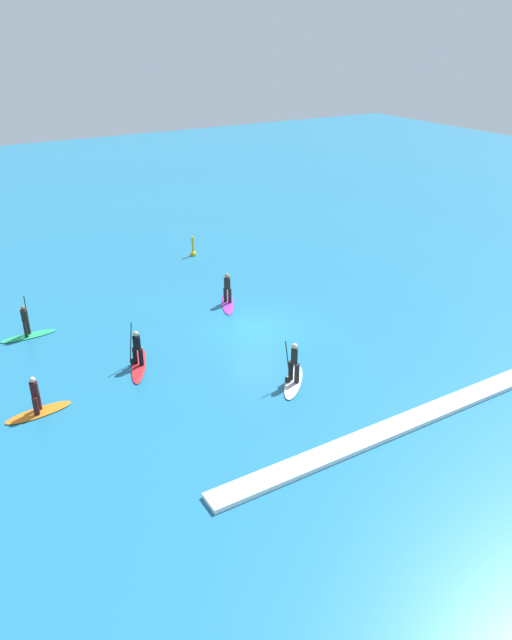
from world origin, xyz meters
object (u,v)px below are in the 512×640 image
Objects in this scene: surfer_on_orange_board at (37,404)px; marker_buoy at (193,251)px; surfer_on_red_board at (138,357)px; surfer_on_purple_board at (227,295)px; surfer_on_green_board at (27,328)px; surfer_on_white_board at (294,374)px.

marker_buoy is at bearing 40.96° from surfer_on_orange_board.
surfer_on_red_board reaches higher than surfer_on_orange_board.
surfer_on_purple_board is at bearing -35.40° from surfer_on_red_board.
surfer_on_red_board is 6.50m from surfer_on_green_board.
surfer_on_green_board reaches higher than surfer_on_orange_board.
marker_buoy is (11.83, 6.25, -0.18)m from surfer_on_green_board.
surfer_on_white_board reaches higher than surfer_on_purple_board.
surfer_on_white_board is at bearing -22.97° from surfer_on_orange_board.
surfer_on_orange_board is 1.89× the size of marker_buoy.
surfer_on_green_board reaches higher than surfer_on_white_board.
surfer_on_red_board is at bearing -89.86° from surfer_on_white_board.
surfer_on_white_board reaches higher than marker_buoy.
surfer_on_orange_board is (-11.23, -5.28, -0.09)m from surfer_on_purple_board.
surfer_on_purple_board reaches higher than surfer_on_orange_board.
surfer_on_red_board is 2.27× the size of marker_buoy.
marker_buoy is at bearing -165.78° from surfer_on_purple_board.
surfer_on_green_board is at bearing -96.59° from surfer_on_white_board.
surfer_on_red_board is 1.20× the size of surfer_on_orange_board.
surfer_on_white_board is (8.71, -10.10, -0.01)m from surfer_on_green_board.
surfer_on_red_board is at bearing -125.19° from marker_buoy.
surfer_on_purple_board is at bearing -8.70° from surfer_on_green_board.
surfer_on_white_board is at bearing -49.23° from surfer_on_green_board.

